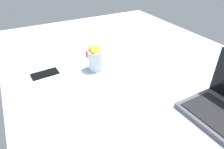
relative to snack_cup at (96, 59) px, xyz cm
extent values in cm
cube|color=silver|center=(-1.98, 21.28, -15.03)|extent=(180.00, 140.00, 18.00)
cylinder|color=silver|center=(0.09, 0.09, -0.53)|extent=(9.00, 9.00, 11.00)
cube|color=yellow|center=(0.35, -0.15, -2.53)|extent=(4.99, 5.70, 5.95)
cube|color=orange|center=(0.13, 1.29, 0.09)|extent=(6.76, 6.71, 5.30)
cube|color=red|center=(-1.39, -1.81, 2.70)|extent=(7.00, 6.42, 5.56)
cube|color=yellow|center=(-0.02, -0.38, 5.31)|extent=(6.13, 6.12, 5.45)
cube|color=black|center=(-7.40, -26.91, -5.63)|extent=(7.74, 14.43, 0.80)
camera|label=1|loc=(90.71, -37.98, 52.27)|focal=32.48mm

